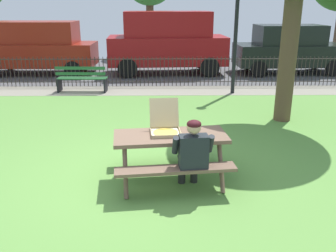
{
  "coord_description": "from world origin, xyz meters",
  "views": [
    {
      "loc": [
        0.38,
        -5.67,
        2.76
      ],
      "look_at": [
        0.46,
        0.31,
        0.75
      ],
      "focal_mm": 39.12,
      "sensor_mm": 36.0,
      "label": 1
    }
  ],
  "objects_px": {
    "park_bench_center": "(82,79)",
    "pizza_slice_on_table": "(193,136)",
    "parked_car_far_left": "(37,47)",
    "pizza_box_open": "(165,126)",
    "adult_at_table": "(192,152)",
    "parked_car_center": "(289,48)",
    "picnic_table_foreground": "(170,145)",
    "lamp_post_walkway": "(237,14)",
    "parked_car_left": "(167,41)"
  },
  "relations": [
    {
      "from": "pizza_slice_on_table",
      "to": "parked_car_center",
      "type": "height_order",
      "value": "parked_car_center"
    },
    {
      "from": "parked_car_center",
      "to": "parked_car_far_left",
      "type": "bearing_deg",
      "value": 179.99
    },
    {
      "from": "picnic_table_foreground",
      "to": "parked_car_center",
      "type": "height_order",
      "value": "parked_car_center"
    },
    {
      "from": "pizza_box_open",
      "to": "parked_car_center",
      "type": "relative_size",
      "value": 0.14
    },
    {
      "from": "lamp_post_walkway",
      "to": "parked_car_far_left",
      "type": "xyz_separation_m",
      "value": [
        -7.32,
        3.54,
        -1.36
      ]
    },
    {
      "from": "parked_car_far_left",
      "to": "pizza_box_open",
      "type": "bearing_deg",
      "value": -61.66
    },
    {
      "from": "adult_at_table",
      "to": "park_bench_center",
      "type": "distance_m",
      "value": 7.43
    },
    {
      "from": "lamp_post_walkway",
      "to": "pizza_slice_on_table",
      "type": "bearing_deg",
      "value": -106.14
    },
    {
      "from": "pizza_box_open",
      "to": "pizza_slice_on_table",
      "type": "bearing_deg",
      "value": -26.48
    },
    {
      "from": "pizza_slice_on_table",
      "to": "pizza_box_open",
      "type": "bearing_deg",
      "value": 153.52
    },
    {
      "from": "picnic_table_foreground",
      "to": "pizza_box_open",
      "type": "height_order",
      "value": "pizza_box_open"
    },
    {
      "from": "parked_car_far_left",
      "to": "parked_car_center",
      "type": "distance_m",
      "value": 10.25
    },
    {
      "from": "picnic_table_foreground",
      "to": "park_bench_center",
      "type": "height_order",
      "value": "park_bench_center"
    },
    {
      "from": "adult_at_table",
      "to": "parked_car_left",
      "type": "distance_m",
      "value": 10.09
    },
    {
      "from": "parked_car_center",
      "to": "lamp_post_walkway",
      "type": "bearing_deg",
      "value": -129.55
    },
    {
      "from": "picnic_table_foreground",
      "to": "pizza_box_open",
      "type": "bearing_deg",
      "value": 122.97
    },
    {
      "from": "pizza_slice_on_table",
      "to": "lamp_post_walkway",
      "type": "relative_size",
      "value": 0.07
    },
    {
      "from": "adult_at_table",
      "to": "parked_car_far_left",
      "type": "height_order",
      "value": "parked_car_far_left"
    },
    {
      "from": "pizza_box_open",
      "to": "parked_car_left",
      "type": "xyz_separation_m",
      "value": [
        0.15,
        9.47,
        0.44
      ]
    },
    {
      "from": "parked_car_center",
      "to": "pizza_slice_on_table",
      "type": "bearing_deg",
      "value": -115.9
    },
    {
      "from": "pizza_box_open",
      "to": "lamp_post_walkway",
      "type": "height_order",
      "value": "lamp_post_walkway"
    },
    {
      "from": "parked_car_left",
      "to": "parked_car_center",
      "type": "height_order",
      "value": "parked_car_left"
    },
    {
      "from": "pizza_slice_on_table",
      "to": "lamp_post_walkway",
      "type": "distance_m",
      "value": 6.61
    },
    {
      "from": "pizza_box_open",
      "to": "park_bench_center",
      "type": "height_order",
      "value": "pizza_box_open"
    },
    {
      "from": "adult_at_table",
      "to": "picnic_table_foreground",
      "type": "bearing_deg",
      "value": 123.81
    },
    {
      "from": "picnic_table_foreground",
      "to": "parked_car_far_left",
      "type": "xyz_separation_m",
      "value": [
        -5.19,
        9.6,
        0.5
      ]
    },
    {
      "from": "parked_car_left",
      "to": "parked_car_center",
      "type": "bearing_deg",
      "value": -0.02
    },
    {
      "from": "adult_at_table",
      "to": "park_bench_center",
      "type": "xyz_separation_m",
      "value": [
        -3.07,
        6.76,
        -0.24
      ]
    },
    {
      "from": "park_bench_center",
      "to": "pizza_slice_on_table",
      "type": "bearing_deg",
      "value": -64.02
    },
    {
      "from": "park_bench_center",
      "to": "parked_car_far_left",
      "type": "xyz_separation_m",
      "value": [
        -2.44,
        3.31,
        0.68
      ]
    },
    {
      "from": "pizza_slice_on_table",
      "to": "adult_at_table",
      "type": "height_order",
      "value": "adult_at_table"
    },
    {
      "from": "adult_at_table",
      "to": "lamp_post_walkway",
      "type": "xyz_separation_m",
      "value": [
        1.81,
        6.52,
        1.8
      ]
    },
    {
      "from": "pizza_box_open",
      "to": "adult_at_table",
      "type": "xyz_separation_m",
      "value": [
        0.4,
        -0.6,
        -0.21
      ]
    },
    {
      "from": "adult_at_table",
      "to": "parked_car_far_left",
      "type": "bearing_deg",
      "value": 118.68
    },
    {
      "from": "picnic_table_foreground",
      "to": "pizza_slice_on_table",
      "type": "relative_size",
      "value": 6.81
    },
    {
      "from": "parked_car_far_left",
      "to": "parked_car_left",
      "type": "height_order",
      "value": "parked_car_left"
    },
    {
      "from": "pizza_box_open",
      "to": "lamp_post_walkway",
      "type": "distance_m",
      "value": 6.52
    },
    {
      "from": "adult_at_table",
      "to": "parked_car_center",
      "type": "relative_size",
      "value": 0.27
    },
    {
      "from": "pizza_slice_on_table",
      "to": "parked_car_left",
      "type": "height_order",
      "value": "parked_car_left"
    },
    {
      "from": "pizza_box_open",
      "to": "park_bench_center",
      "type": "bearing_deg",
      "value": 113.44
    },
    {
      "from": "lamp_post_walkway",
      "to": "parked_car_far_left",
      "type": "height_order",
      "value": "lamp_post_walkway"
    },
    {
      "from": "pizza_slice_on_table",
      "to": "picnic_table_foreground",
      "type": "bearing_deg",
      "value": 166.2
    },
    {
      "from": "parked_car_center",
      "to": "adult_at_table",
      "type": "bearing_deg",
      "value": -115.22
    },
    {
      "from": "lamp_post_walkway",
      "to": "adult_at_table",
      "type": "bearing_deg",
      "value": -105.55
    },
    {
      "from": "pizza_slice_on_table",
      "to": "parked_car_center",
      "type": "distance_m",
      "value": 10.77
    },
    {
      "from": "picnic_table_foreground",
      "to": "parked_car_left",
      "type": "bearing_deg",
      "value": 89.62
    },
    {
      "from": "adult_at_table",
      "to": "pizza_box_open",
      "type": "bearing_deg",
      "value": 123.63
    },
    {
      "from": "lamp_post_walkway",
      "to": "parked_car_left",
      "type": "xyz_separation_m",
      "value": [
        -2.07,
        3.54,
        -1.15
      ]
    },
    {
      "from": "pizza_box_open",
      "to": "parked_car_far_left",
      "type": "distance_m",
      "value": 10.76
    },
    {
      "from": "adult_at_table",
      "to": "park_bench_center",
      "type": "height_order",
      "value": "adult_at_table"
    }
  ]
}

